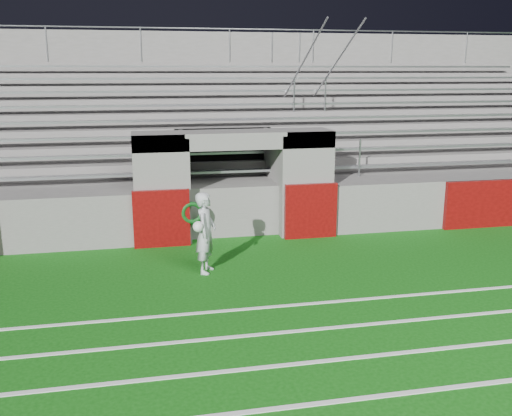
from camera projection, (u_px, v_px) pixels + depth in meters
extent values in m
plane|color=#0E530D|center=(265.00, 286.00, 10.91)|extent=(90.00, 90.00, 0.00)
cube|color=white|center=(335.00, 402.00, 7.10)|extent=(28.00, 0.09, 0.01)
cube|color=white|center=(311.00, 362.00, 8.05)|extent=(28.00, 0.09, 0.01)
cube|color=white|center=(292.00, 331.00, 9.00)|extent=(28.00, 0.09, 0.01)
cube|color=white|center=(277.00, 306.00, 9.95)|extent=(28.00, 0.09, 0.01)
cube|color=slate|center=(159.00, 187.00, 13.57)|extent=(1.20, 1.00, 2.60)
cube|color=slate|center=(305.00, 182.00, 14.28)|extent=(1.20, 1.00, 2.60)
cube|color=black|center=(224.00, 174.00, 15.56)|extent=(2.60, 0.20, 2.50)
cube|color=slate|center=(185.00, 184.00, 14.28)|extent=(0.10, 2.20, 2.50)
cube|color=slate|center=(274.00, 180.00, 14.74)|extent=(0.10, 2.20, 2.50)
cube|color=slate|center=(234.00, 139.00, 13.67)|extent=(4.80, 1.00, 0.40)
cube|color=slate|center=(213.00, 165.00, 17.63)|extent=(26.00, 8.00, 0.20)
cube|color=slate|center=(214.00, 185.00, 17.77)|extent=(26.00, 8.00, 1.05)
cube|color=#500607|center=(162.00, 219.00, 13.19)|extent=(1.30, 0.15, 1.35)
cube|color=#500607|center=(311.00, 211.00, 13.90)|extent=(1.30, 0.15, 1.35)
cube|color=#500607|center=(484.00, 204.00, 14.84)|extent=(2.20, 0.15, 1.25)
cube|color=#979AA0|center=(228.00, 171.00, 14.77)|extent=(23.00, 0.28, 0.06)
cube|color=slate|center=(223.00, 167.00, 15.58)|extent=(24.00, 0.75, 0.38)
cube|color=#979AA0|center=(223.00, 153.00, 15.39)|extent=(23.00, 0.28, 0.06)
cube|color=slate|center=(219.00, 156.00, 16.25)|extent=(24.00, 0.75, 0.76)
cube|color=#979AA0|center=(219.00, 135.00, 16.02)|extent=(23.00, 0.28, 0.06)
cube|color=slate|center=(216.00, 146.00, 16.92)|extent=(24.00, 0.75, 1.14)
cube|color=#979AA0|center=(216.00, 120.00, 16.64)|extent=(23.00, 0.28, 0.06)
cube|color=slate|center=(212.00, 137.00, 17.59)|extent=(24.00, 0.75, 1.52)
cube|color=#979AA0|center=(212.00, 105.00, 17.26)|extent=(23.00, 0.28, 0.06)
cube|color=slate|center=(209.00, 128.00, 18.26)|extent=(24.00, 0.75, 1.90)
cube|color=#979AA0|center=(209.00, 91.00, 17.89)|extent=(23.00, 0.28, 0.06)
cube|color=slate|center=(206.00, 120.00, 18.93)|extent=(24.00, 0.75, 2.28)
cube|color=#979AA0|center=(206.00, 78.00, 18.51)|extent=(23.00, 0.28, 0.06)
cube|color=slate|center=(203.00, 113.00, 19.60)|extent=(24.00, 0.75, 2.66)
cube|color=#979AA0|center=(203.00, 67.00, 19.13)|extent=(23.00, 0.28, 0.06)
cube|color=slate|center=(201.00, 110.00, 20.22)|extent=(26.00, 0.60, 5.29)
cylinder|color=#A5A8AD|center=(324.00, 159.00, 14.93)|extent=(0.05, 0.05, 1.00)
cylinder|color=#A5A8AD|center=(294.00, 95.00, 17.43)|extent=(0.05, 0.05, 1.00)
cylinder|color=#A5A8AD|center=(272.00, 47.00, 19.92)|extent=(0.05, 0.05, 1.00)
cylinder|color=#A5A8AD|center=(294.00, 78.00, 17.31)|extent=(0.05, 6.02, 3.08)
cylinder|color=#A5A8AD|center=(360.00, 158.00, 15.13)|extent=(0.05, 0.05, 1.00)
cylinder|color=#A5A8AD|center=(325.00, 95.00, 17.62)|extent=(0.05, 0.05, 1.00)
cylinder|color=#A5A8AD|center=(300.00, 47.00, 20.12)|extent=(0.05, 0.05, 1.00)
cylinder|color=#A5A8AD|center=(326.00, 78.00, 17.51)|extent=(0.05, 6.02, 3.08)
cylinder|color=#A5A8AD|center=(47.00, 44.00, 18.43)|extent=(0.05, 0.05, 1.10)
cylinder|color=#A5A8AD|center=(141.00, 45.00, 19.02)|extent=(0.05, 0.05, 1.10)
cylinder|color=#A5A8AD|center=(230.00, 45.00, 19.62)|extent=(0.05, 0.05, 1.10)
cylinder|color=#A5A8AD|center=(313.00, 46.00, 20.21)|extent=(0.05, 0.05, 1.10)
cylinder|color=#A5A8AD|center=(392.00, 47.00, 20.80)|extent=(0.05, 0.05, 1.10)
cylinder|color=#A5A8AD|center=(466.00, 47.00, 21.39)|extent=(0.05, 0.05, 1.10)
cylinder|color=#A5A8AD|center=(200.00, 28.00, 19.29)|extent=(24.00, 0.05, 0.05)
imported|color=#B3B9BD|center=(206.00, 233.00, 11.48)|extent=(0.59, 0.71, 1.66)
sphere|color=white|center=(198.00, 227.00, 11.21)|extent=(0.22, 0.22, 0.22)
torus|color=#0D4218|center=(192.00, 213.00, 13.32)|extent=(0.56, 0.10, 0.56)
torus|color=#0D4514|center=(192.00, 213.00, 13.26)|extent=(0.52, 0.10, 0.52)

